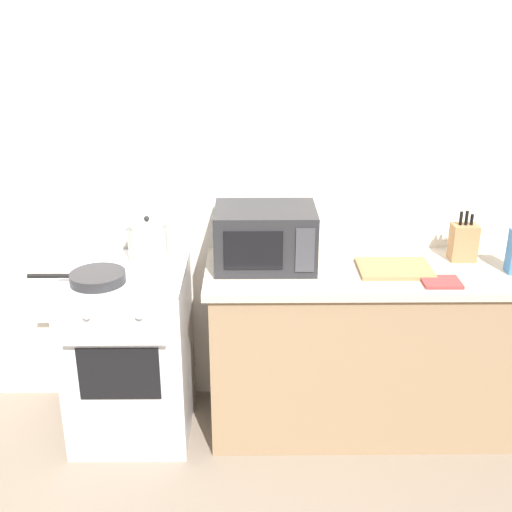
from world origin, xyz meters
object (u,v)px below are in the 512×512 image
(stove, at_px, (131,352))
(microwave, at_px, (265,237))
(stock_pot, at_px, (148,242))
(oven_mitt, at_px, (441,282))
(knife_block, at_px, (463,242))
(cutting_board, at_px, (394,269))
(frying_pan, at_px, (96,278))

(stove, bearing_deg, microwave, 6.44)
(stock_pot, relative_size, oven_mitt, 1.63)
(stock_pot, distance_m, knife_block, 1.61)
(microwave, distance_m, cutting_board, 0.66)
(stove, xyz_separation_m, microwave, (0.70, 0.08, 0.61))
(stock_pot, xyz_separation_m, knife_block, (1.61, 0.03, -0.02))
(frying_pan, relative_size, microwave, 0.93)
(microwave, xyz_separation_m, oven_mitt, (0.83, -0.24, -0.14))
(stove, height_order, microwave, microwave)
(oven_mitt, bearing_deg, stove, 174.08)
(frying_pan, bearing_deg, knife_block, 8.46)
(knife_block, bearing_deg, microwave, -176.52)
(stove, distance_m, stock_pot, 0.59)
(microwave, xyz_separation_m, cutting_board, (0.64, -0.08, -0.14))
(stock_pot, relative_size, cutting_board, 0.81)
(knife_block, bearing_deg, oven_mitt, -122.09)
(stock_pot, height_order, knife_block, knife_block)
(frying_pan, height_order, cutting_board, frying_pan)
(knife_block, bearing_deg, stock_pot, -178.96)
(microwave, height_order, cutting_board, microwave)
(microwave, bearing_deg, cutting_board, -6.93)
(knife_block, bearing_deg, frying_pan, -171.54)
(cutting_board, relative_size, oven_mitt, 2.00)
(stock_pot, relative_size, frying_pan, 0.63)
(frying_pan, height_order, knife_block, knife_block)
(cutting_board, bearing_deg, oven_mitt, -40.20)
(stove, relative_size, microwave, 1.84)
(oven_mitt, bearing_deg, cutting_board, 139.80)
(stock_pot, height_order, cutting_board, stock_pot)
(knife_block, bearing_deg, stove, -175.31)
(cutting_board, distance_m, oven_mitt, 0.25)
(stock_pot, bearing_deg, frying_pan, -131.64)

